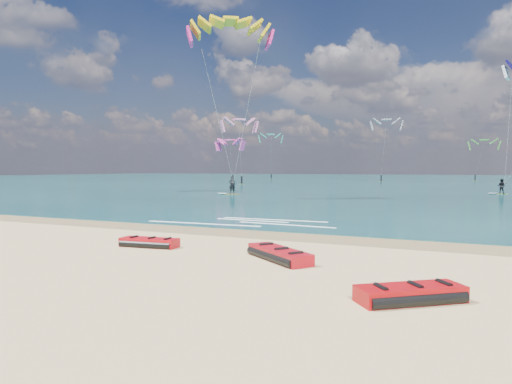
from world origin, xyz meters
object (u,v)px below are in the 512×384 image
packed_kite_right (410,302)px  packed_kite_mid (279,260)px  packed_kite_left (149,247)px  kitesurfer_main (231,103)px

packed_kite_right → packed_kite_mid: bearing=106.5°
packed_kite_left → kitesurfer_main: size_ratio=0.13×
packed_kite_left → kitesurfer_main: kitesurfer_main is taller
packed_kite_left → packed_kite_right: (9.23, -3.22, 0.00)m
packed_kite_mid → kitesurfer_main: (-16.07, 27.56, 9.28)m
packed_kite_mid → packed_kite_left: bearing=-145.1°
kitesurfer_main → packed_kite_left: bearing=-101.9°
packed_kite_left → packed_kite_right: packed_kite_right is taller
packed_kite_right → packed_kite_left: bearing=122.9°
packed_kite_left → packed_kite_right: bearing=-25.6°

